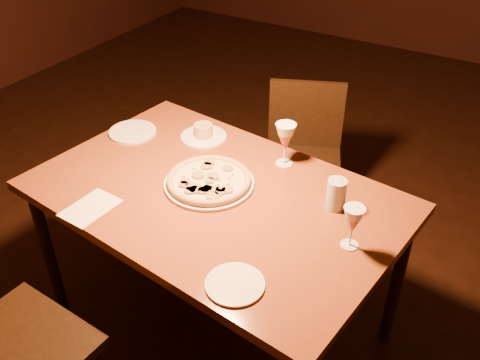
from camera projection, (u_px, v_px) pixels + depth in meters
The scene contains 11 objects.
floor at pixel (264, 290), 2.63m from camera, with size 7.00×7.00×0.00m, color black.
dining_table at pixel (215, 206), 2.07m from camera, with size 1.49×1.06×0.74m.
chair_far at pixel (303, 153), 2.81m from camera, with size 0.51×0.51×0.81m.
pizza_plate at pixel (209, 180), 2.06m from camera, with size 0.35×0.35×0.04m.
ramekin_saucer at pixel (204, 133), 2.36m from camera, with size 0.20×0.20×0.06m.
wine_glass_far at pixel (285, 144), 2.14m from camera, with size 0.08×0.08×0.18m, color #B64F4B, non-canonical shape.
wine_glass_right at pixel (352, 227), 1.74m from camera, with size 0.07×0.07×0.16m, color #B64F4B, non-canonical shape.
water_tumbler at pixel (336, 194), 1.92m from camera, with size 0.07×0.07×0.12m, color #ACB6BC.
side_plate_left at pixel (133, 132), 2.40m from camera, with size 0.21×0.21×0.01m, color white.
side_plate_near at pixel (235, 284), 1.64m from camera, with size 0.19×0.19×0.01m, color white.
menu_card at pixel (90, 208), 1.95m from camera, with size 0.14×0.20×0.00m, color white.
Camera 1 is at (0.84, -1.65, 1.95)m, focal length 40.00 mm.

